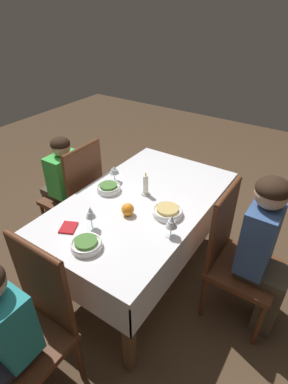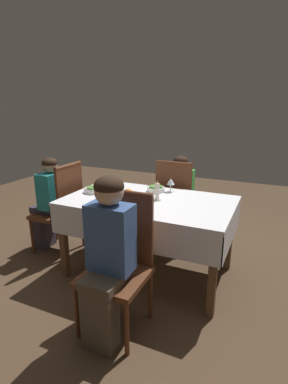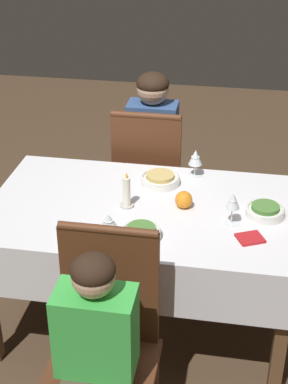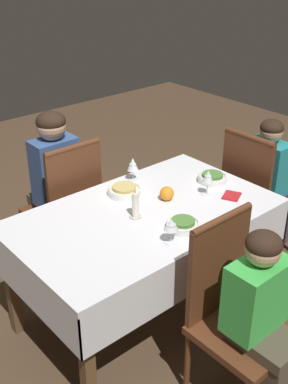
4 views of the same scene
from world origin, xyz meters
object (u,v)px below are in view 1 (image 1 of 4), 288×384
Objects in this scene: person_adult_denim at (265,249)px; bowl_north at (167,211)px; chair_east at (31,323)px; bowl_east at (86,244)px; napkin_red_folded at (68,228)px; wine_glass_east at (91,213)px; bowl_south at (109,188)px; wine_glass_south at (114,170)px; chair_north at (235,253)px; candle_centerpiece at (146,186)px; orange_fruit at (128,210)px; person_child_green at (62,183)px; wine_glass_north at (171,222)px; dining_table at (141,210)px; chair_south at (77,192)px.

person_adult_denim is 0.65m from bowl_north.
chair_east reaches higher than bowl_east.
bowl_east reaches higher than napkin_red_folded.
bowl_east is 1.13× the size of wine_glass_east.
wine_glass_south is (-0.14, -0.05, 0.07)m from bowl_south.
chair_north is at bearing 106.11° from bowl_north.
wine_glass_east is (0.52, -0.79, 0.33)m from chair_north.
orange_fruit is (0.27, 0.04, -0.03)m from candle_centerpiece.
person_adult_denim is 1.13× the size of person_child_green.
orange_fruit is at bearing 87.17° from chair_east.
wine_glass_east reaches higher than napkin_red_folded.
bowl_south reaches higher than napkin_red_folded.
bowl_south is (-0.39, -0.19, -0.09)m from wine_glass_east.
dining_table is at bearing -120.39° from wine_glass_north.
wine_glass_south is (-0.15, -0.57, 0.07)m from bowl_north.
chair_south is at bearing -92.88° from dining_table.
person_adult_denim reaches higher than bowl_east.
wine_glass_east is 1.19× the size of wine_glass_south.
chair_north is 0.86× the size of person_adult_denim.
person_child_green reaches higher than napkin_red_folded.
chair_north is 11.67× the size of orange_fruit.
person_adult_denim reaches higher than person_child_green.
person_adult_denim is 8.04× the size of napkin_red_folded.
wine_glass_east is at bearing -7.81° from candle_centerpiece.
chair_south reaches higher than wine_glass_north.
napkin_red_folded is at bearing -35.24° from orange_fruit.
orange_fruit is (-0.24, 0.11, -0.07)m from wine_glass_east.
wine_glass_east is 0.52m from candle_centerpiece.
wine_glass_east is 0.58m from wine_glass_south.
wine_glass_east reaches higher than dining_table.
chair_south is 0.78m from napkin_red_folded.
person_child_green is (-1.05, -0.87, 0.03)m from chair_east.
person_child_green is at bearing -94.16° from bowl_north.
dining_table is at bearing 87.70° from person_child_green.
candle_centerpiece is at bearing 92.86° from person_child_green.
person_adult_denim is (0.00, 0.17, 0.13)m from chair_north.
candle_centerpiece is at bearing 93.59° from chair_south.
napkin_red_folded is (0.61, -1.08, 0.09)m from person_adult_denim.
candle_centerpiece reaches higher than orange_fruit.
chair_east is 1.20m from wine_glass_south.
wine_glass_south is at bearing -169.33° from napkin_red_folded.
orange_fruit is (0.19, 0.03, 0.13)m from dining_table.
wine_glass_east is 0.89× the size of candle_centerpiece.
chair_south is 6.11× the size of wine_glass_east.
wine_glass_east is 1.14× the size of napkin_red_folded.
chair_north reaches higher than bowl_east.
candle_centerpiece is at bearing 89.88° from chair_east.
chair_north is at bearing 91.84° from person_child_green.
wine_glass_north is 1.06× the size of napkin_red_folded.
wine_glass_east is 0.92× the size of bowl_south.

